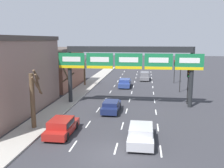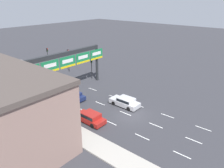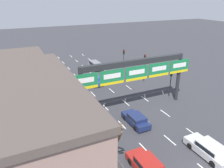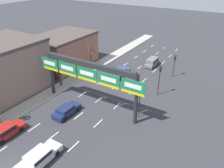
{
  "view_description": "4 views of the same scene",
  "coord_description": "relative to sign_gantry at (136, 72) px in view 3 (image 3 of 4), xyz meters",
  "views": [
    {
      "loc": [
        2.08,
        -16.35,
        8.05
      ],
      "look_at": [
        -1.69,
        11.13,
        3.06
      ],
      "focal_mm": 40.0,
      "sensor_mm": 36.0,
      "label": 1
    },
    {
      "loc": [
        -22.5,
        -15.45,
        15.57
      ],
      "look_at": [
        -0.22,
        3.34,
        4.05
      ],
      "focal_mm": 35.0,
      "sensor_mm": 36.0,
      "label": 2
    },
    {
      "loc": [
        -14.26,
        -9.26,
        14.66
      ],
      "look_at": [
        -1.38,
        17.91,
        2.56
      ],
      "focal_mm": 35.0,
      "sensor_mm": 36.0,
      "label": 3
    },
    {
      "loc": [
        17.03,
        -7.85,
        18.19
      ],
      "look_at": [
        1.47,
        17.55,
        2.5
      ],
      "focal_mm": 35.0,
      "sensor_mm": 36.0,
      "label": 4
    }
  ],
  "objects": [
    {
      "name": "car_navy",
      "position": [
        -1.68,
        -3.23,
        -4.92
      ],
      "size": [
        1.8,
        4.33,
        1.28
      ],
      "color": "#19234C",
      "rests_on": "ground_plane"
    },
    {
      "name": "tree_bare_closest",
      "position": [
        -8.31,
        2.73,
        -3.36
      ],
      "size": [
        1.59,
        2.34,
        4.34
      ],
      "color": "brown",
      "rests_on": "sidewalk_left"
    },
    {
      "name": "tree_bare_third",
      "position": [
        -8.37,
        11.81,
        -2.86
      ],
      "size": [
        1.63,
        1.73,
        5.66
      ],
      "color": "brown",
      "rests_on": "sidewalk_left"
    },
    {
      "name": "traffic_light_far_end",
      "position": [
        7.29,
        8.74,
        -2.04
      ],
      "size": [
        0.3,
        0.35,
        5.03
      ],
      "color": "black",
      "rests_on": "ground_plane"
    },
    {
      "name": "car_silver",
      "position": [
        1.8,
        -11.2,
        -4.84
      ],
      "size": [
        1.98,
        4.78,
        1.43
      ],
      "color": "#B7B7BC",
      "rests_on": "ground_plane"
    },
    {
      "name": "tree_bare_second",
      "position": [
        -7.78,
        -9.56,
        -2.68
      ],
      "size": [
        1.02,
        1.51,
        5.36
      ],
      "color": "brown",
      "rests_on": "sidewalk_left"
    },
    {
      "name": "traffic_light_mid_block",
      "position": [
        7.27,
        16.66,
        -2.55
      ],
      "size": [
        0.3,
        0.35,
        4.27
      ],
      "color": "black",
      "rests_on": "ground_plane"
    },
    {
      "name": "building_far",
      "position": [
        -14.23,
        10.39,
        -2.31
      ],
      "size": [
        9.03,
        12.59,
        6.59
      ],
      "color": "#9E6651",
      "rests_on": "ground_plane"
    },
    {
      "name": "lane_dashes",
      "position": [
        -0.0,
        -0.13,
        -5.61
      ],
      "size": [
        6.72,
        67.0,
        0.01
      ],
      "color": "white",
      "rests_on": "ground_plane"
    },
    {
      "name": "traffic_light_near_gantry",
      "position": [
        7.3,
        1.47,
        -2.52
      ],
      "size": [
        0.3,
        0.35,
        4.31
      ],
      "color": "black",
      "rests_on": "ground_plane"
    },
    {
      "name": "car_red",
      "position": [
        -4.93,
        -10.48,
        -4.85
      ],
      "size": [
        1.91,
        4.47,
        1.42
      ],
      "color": "maroon",
      "rests_on": "ground_plane"
    },
    {
      "name": "building_near",
      "position": [
        -15.22,
        -5.77,
        -1.4
      ],
      "size": [
        11.06,
        17.2,
        8.41
      ],
      "color": "gray",
      "rests_on": "ground_plane"
    },
    {
      "name": "suv_grey",
      "position": [
        1.83,
        19.59,
        -4.71
      ],
      "size": [
        1.8,
        4.59,
        1.62
      ],
      "color": "slate",
      "rests_on": "ground_plane"
    },
    {
      "name": "sign_gantry",
      "position": [
        0.0,
        0.0,
        0.0
      ],
      "size": [
        17.33,
        0.7,
        7.2
      ],
      "color": "#232628",
      "rests_on": "ground_plane"
    },
    {
      "name": "car_blue",
      "position": [
        -1.42,
        11.67,
        -4.85
      ],
      "size": [
        1.92,
        4.77,
        1.42
      ],
      "color": "navy",
      "rests_on": "ground_plane"
    }
  ]
}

